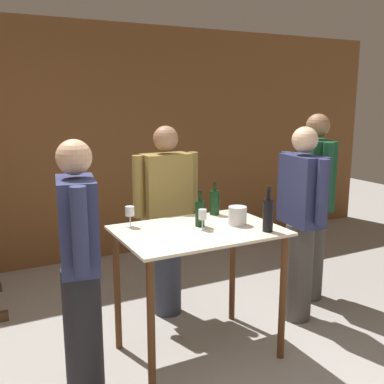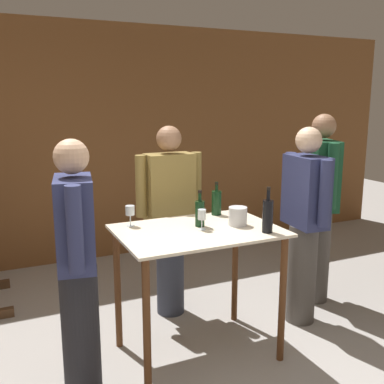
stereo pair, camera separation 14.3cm
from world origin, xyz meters
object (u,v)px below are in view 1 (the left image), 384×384
Objects in this scene: wine_bottle_left at (215,202)px; wine_glass_near_center at (203,215)px; wine_glass_near_left at (130,212)px; wine_bottle_center at (268,214)px; ice_bucket at (237,216)px; wine_bottle_far_left at (200,212)px; person_visitor_bearded at (80,266)px; person_visitor_with_scarf at (314,203)px; person_visitor_near_door at (167,218)px; person_host at (301,221)px.

wine_glass_near_center is (-0.29, -0.33, 0.00)m from wine_bottle_left.
wine_bottle_left is at bearing 2.43° from wine_glass_near_left.
wine_bottle_center reaches higher than ice_bucket.
wine_bottle_center is 2.10× the size of wine_glass_near_left.
wine_bottle_far_left is at bearing -137.30° from wine_bottle_left.
wine_glass_near_left is 0.61m from person_visitor_bearded.
person_visitor_with_scarf is (1.80, 0.09, -0.15)m from wine_glass_near_left.
wine_bottle_left is at bearing 99.54° from wine_bottle_center.
wine_bottle_center is (0.36, -0.33, 0.02)m from wine_bottle_far_left.
wine_glass_near_center is at bearing 178.26° from ice_bucket.
person_visitor_with_scarf is at bearing 19.90° from ice_bucket.
wine_glass_near_center is at bearing -93.48° from person_visitor_near_door.
person_visitor_bearded is at bearing -140.13° from person_visitor_near_door.
ice_bucket is at bearing -1.74° from wine_glass_near_center.
wine_glass_near_center reaches higher than ice_bucket.
ice_bucket is (0.72, -0.31, -0.04)m from wine_glass_near_left.
wine_bottle_center is at bearing -149.66° from person_host.
person_host is (0.97, 0.03, -0.19)m from wine_bottle_far_left.
person_visitor_with_scarf reaches higher than wine_glass_near_center.
wine_glass_near_left is 0.09× the size of person_host.
wine_glass_near_center is 0.09× the size of person_visitor_bearded.
person_host is (1.42, -0.18, -0.20)m from wine_glass_near_left.
wine_bottle_far_left is at bearing -24.89° from wine_glass_near_left.
wine_bottle_center is 0.19× the size of person_host.
wine_glass_near_left is 0.09× the size of person_visitor_near_door.
ice_bucket is at bearing -160.10° from person_visitor_with_scarf.
person_visitor_bearded is at bearing -176.37° from wine_glass_near_center.
wine_bottle_left is at bearing -57.98° from person_visitor_near_door.
person_visitor_with_scarf reaches higher than wine_glass_near_left.
wine_bottle_center is at bearing -80.46° from wine_bottle_left.
wine_bottle_center is (0.10, -0.57, 0.02)m from wine_bottle_left.
person_visitor_bearded reaches higher than wine_glass_near_center.
wine_bottle_far_left reaches higher than wine_glass_near_center.
person_visitor_near_door is (-0.24, 0.73, -0.16)m from ice_bucket.
wine_bottle_left is 0.50m from person_visitor_near_door.
wine_bottle_far_left is 1.00× the size of wine_bottle_left.
wine_glass_near_center is (0.43, -0.30, -0.01)m from wine_glass_near_left.
person_visitor_with_scarf is at bearing 12.51° from wine_bottle_far_left.
person_visitor_bearded reaches higher than wine_glass_near_left.
person_visitor_with_scarf is at bearing -14.06° from person_visitor_near_door.
person_visitor_with_scarf is at bearing 11.05° from person_visitor_bearded.
wine_glass_near_center is at bearing -164.35° from person_visitor_with_scarf.
person_visitor_with_scarf reaches higher than person_host.
ice_bucket is 0.08× the size of person_visitor_bearded.
person_host is at bearing 6.48° from wine_glass_near_center.
person_host is at bearing -32.53° from person_visitor_near_door.
person_visitor_bearded reaches higher than wine_bottle_left.
person_visitor_near_door reaches higher than wine_glass_near_left.
wine_bottle_far_left is at bearing 8.87° from person_visitor_bearded.
wine_glass_near_left is 1.81m from person_visitor_with_scarf.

